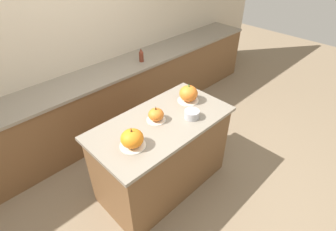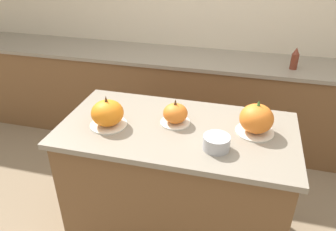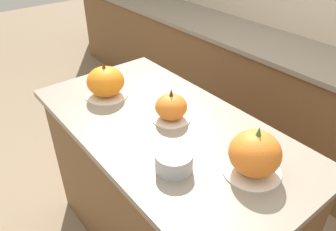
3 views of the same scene
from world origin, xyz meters
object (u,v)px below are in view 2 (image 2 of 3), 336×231
object	(u,v)px
pumpkin_cake_left	(107,114)
bottle_tall	(295,59)
pumpkin_cake_center	(175,114)
pumpkin_cake_right	(256,119)
mixing_bowl	(216,143)

from	to	relation	value
pumpkin_cake_left	bottle_tall	world-z (taller)	pumpkin_cake_left
pumpkin_cake_center	pumpkin_cake_right	distance (m)	0.49
pumpkin_cake_center	mixing_bowl	size ratio (longest dim) A/B	1.26
pumpkin_cake_right	pumpkin_cake_left	bearing A→B (deg)	-170.69
pumpkin_cake_left	pumpkin_cake_center	bearing A→B (deg)	18.32
pumpkin_cake_center	pumpkin_cake_right	xyz separation A→B (m)	(0.49, 0.01, 0.03)
pumpkin_cake_left	pumpkin_cake_right	bearing A→B (deg)	9.31
pumpkin_cake_center	bottle_tall	size ratio (longest dim) A/B	0.97
pumpkin_cake_left	mixing_bowl	bearing A→B (deg)	-7.07
pumpkin_cake_center	bottle_tall	xyz separation A→B (m)	(0.78, 1.16, 0.03)
pumpkin_cake_left	mixing_bowl	distance (m)	0.69
pumpkin_cake_right	mixing_bowl	xyz separation A→B (m)	(-0.20, -0.23, -0.05)
mixing_bowl	pumpkin_cake_right	bearing A→B (deg)	48.53
pumpkin_cake_left	bottle_tall	size ratio (longest dim) A/B	1.19
pumpkin_cake_center	mixing_bowl	distance (m)	0.36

